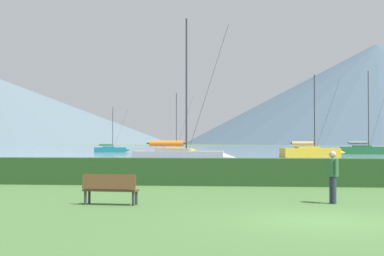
{
  "coord_description": "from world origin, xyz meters",
  "views": [
    {
      "loc": [
        -1.69,
        -14.07,
        1.95
      ],
      "look_at": [
        -9.74,
        63.39,
        3.81
      ],
      "focal_mm": 52.71,
      "sensor_mm": 36.0,
      "label": 1
    }
  ],
  "objects_px": {
    "sailboat_slip_0": "(311,152)",
    "park_bench_near_path": "(110,188)",
    "sailboat_slip_1": "(365,149)",
    "sailboat_slip_2": "(110,149)",
    "sailboat_slip_4": "(180,156)",
    "sailboat_slip_8": "(174,150)",
    "person_seated_viewer": "(333,173)"
  },
  "relations": [
    {
      "from": "sailboat_slip_1",
      "to": "sailboat_slip_4",
      "type": "xyz_separation_m",
      "value": [
        -23.41,
        -43.33,
        0.01
      ]
    },
    {
      "from": "sailboat_slip_0",
      "to": "park_bench_near_path",
      "type": "distance_m",
      "value": 55.24
    },
    {
      "from": "sailboat_slip_4",
      "to": "sailboat_slip_8",
      "type": "relative_size",
      "value": 1.2
    },
    {
      "from": "sailboat_slip_1",
      "to": "park_bench_near_path",
      "type": "xyz_separation_m",
      "value": [
        -21.95,
        -72.31,
        -0.18
      ]
    },
    {
      "from": "sailboat_slip_2",
      "to": "sailboat_slip_8",
      "type": "relative_size",
      "value": 0.81
    },
    {
      "from": "park_bench_near_path",
      "to": "person_seated_viewer",
      "type": "xyz_separation_m",
      "value": [
        6.85,
        1.1,
        0.44
      ]
    },
    {
      "from": "sailboat_slip_2",
      "to": "person_seated_viewer",
      "type": "xyz_separation_m",
      "value": [
        27.72,
        -81.55,
        0.43
      ]
    },
    {
      "from": "sailboat_slip_2",
      "to": "park_bench_near_path",
      "type": "relative_size",
      "value": 4.72
    },
    {
      "from": "sailboat_slip_2",
      "to": "sailboat_slip_8",
      "type": "xyz_separation_m",
      "value": [
        12.46,
        -6.5,
        0.03
      ]
    },
    {
      "from": "sailboat_slip_0",
      "to": "person_seated_viewer",
      "type": "bearing_deg",
      "value": -109.51
    },
    {
      "from": "sailboat_slip_2",
      "to": "sailboat_slip_4",
      "type": "height_order",
      "value": "sailboat_slip_4"
    },
    {
      "from": "sailboat_slip_0",
      "to": "sailboat_slip_2",
      "type": "height_order",
      "value": "sailboat_slip_0"
    },
    {
      "from": "sailboat_slip_1",
      "to": "sailboat_slip_2",
      "type": "height_order",
      "value": "sailboat_slip_1"
    },
    {
      "from": "sailboat_slip_0",
      "to": "sailboat_slip_8",
      "type": "xyz_separation_m",
      "value": [
        -20.14,
        22.17,
        -0.1
      ]
    },
    {
      "from": "sailboat_slip_4",
      "to": "person_seated_viewer",
      "type": "xyz_separation_m",
      "value": [
        8.31,
        -27.87,
        0.25
      ]
    },
    {
      "from": "sailboat_slip_0",
      "to": "person_seated_viewer",
      "type": "distance_m",
      "value": 53.1
    },
    {
      "from": "sailboat_slip_2",
      "to": "park_bench_near_path",
      "type": "height_order",
      "value": "sailboat_slip_2"
    },
    {
      "from": "sailboat_slip_1",
      "to": "sailboat_slip_0",
      "type": "bearing_deg",
      "value": -117.71
    },
    {
      "from": "person_seated_viewer",
      "to": "sailboat_slip_0",
      "type": "bearing_deg",
      "value": 67.68
    },
    {
      "from": "sailboat_slip_1",
      "to": "sailboat_slip_2",
      "type": "distance_m",
      "value": 44.05
    },
    {
      "from": "sailboat_slip_4",
      "to": "park_bench_near_path",
      "type": "bearing_deg",
      "value": -87.44
    },
    {
      "from": "sailboat_slip_4",
      "to": "sailboat_slip_8",
      "type": "height_order",
      "value": "sailboat_slip_4"
    },
    {
      "from": "sailboat_slip_1",
      "to": "person_seated_viewer",
      "type": "bearing_deg",
      "value": -100.54
    },
    {
      "from": "sailboat_slip_1",
      "to": "person_seated_viewer",
      "type": "relative_size",
      "value": 7.79
    },
    {
      "from": "sailboat_slip_8",
      "to": "park_bench_near_path",
      "type": "distance_m",
      "value": 76.62
    },
    {
      "from": "sailboat_slip_1",
      "to": "sailboat_slip_2",
      "type": "relative_size",
      "value": 1.58
    },
    {
      "from": "sailboat_slip_8",
      "to": "person_seated_viewer",
      "type": "distance_m",
      "value": 76.58
    },
    {
      "from": "sailboat_slip_1",
      "to": "sailboat_slip_8",
      "type": "relative_size",
      "value": 1.28
    },
    {
      "from": "sailboat_slip_2",
      "to": "sailboat_slip_8",
      "type": "height_order",
      "value": "sailboat_slip_8"
    },
    {
      "from": "sailboat_slip_1",
      "to": "sailboat_slip_4",
      "type": "height_order",
      "value": "sailboat_slip_1"
    },
    {
      "from": "sailboat_slip_0",
      "to": "person_seated_viewer",
      "type": "relative_size",
      "value": 6.22
    },
    {
      "from": "sailboat_slip_2",
      "to": "person_seated_viewer",
      "type": "relative_size",
      "value": 4.93
    }
  ]
}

